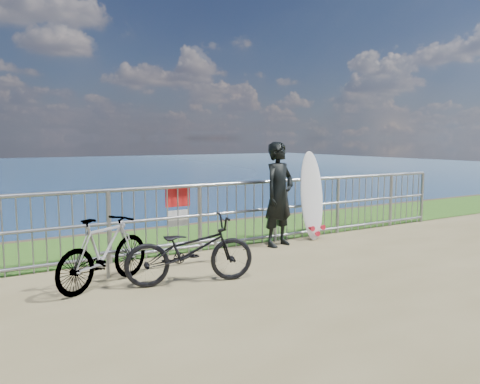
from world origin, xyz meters
TOP-DOWN VIEW (x-y plane):
  - grass_strip at (0.00, 2.70)m, footprint 120.00×120.00m
  - railing at (0.01, 1.60)m, footprint 10.06×0.10m
  - surfer at (0.86, 1.28)m, footprint 0.75×0.60m
  - surfboard at (1.72, 1.44)m, footprint 0.52×0.49m
  - bicycle_near at (-1.36, 0.11)m, footprint 1.75×0.94m
  - bicycle_far at (-2.34, 0.56)m, footprint 1.51×1.09m
  - bike_rack at (-1.41, 0.86)m, footprint 1.82×0.05m

SIDE VIEW (x-z plane):
  - grass_strip at x=0.00m, z-range 0.01..0.01m
  - bike_rack at x=-1.41m, z-range 0.12..0.50m
  - bicycle_near at x=-1.36m, z-range 0.00..0.87m
  - bicycle_far at x=-2.34m, z-range 0.00..0.90m
  - railing at x=0.01m, z-range 0.01..1.14m
  - surfboard at x=1.72m, z-range -0.06..1.58m
  - surfer at x=0.86m, z-range 0.00..1.81m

